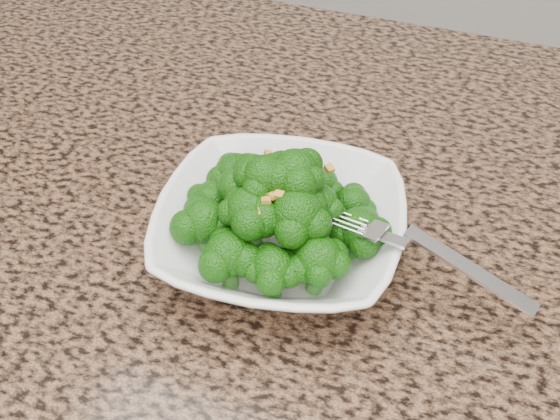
% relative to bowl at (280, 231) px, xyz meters
% --- Properties ---
extents(granite_counter, '(1.64, 1.04, 0.03)m').
position_rel_bowl_xyz_m(granite_counter, '(-0.06, -0.06, -0.04)').
color(granite_counter, brown).
rests_on(granite_counter, cabinet).
extents(bowl, '(0.24, 0.24, 0.05)m').
position_rel_bowl_xyz_m(bowl, '(0.00, 0.00, 0.00)').
color(bowl, white).
rests_on(bowl, granite_counter).
extents(broccoli_pile, '(0.18, 0.18, 0.07)m').
position_rel_bowl_xyz_m(broccoli_pile, '(-0.00, 0.00, 0.06)').
color(broccoli_pile, '#16570A').
rests_on(broccoli_pile, bowl).
extents(garlic_topping, '(0.11, 0.11, 0.01)m').
position_rel_bowl_xyz_m(garlic_topping, '(0.00, 0.00, 0.10)').
color(garlic_topping, gold).
rests_on(garlic_topping, broccoli_pile).
extents(fork, '(0.19, 0.08, 0.01)m').
position_rel_bowl_xyz_m(fork, '(0.10, -0.01, 0.03)').
color(fork, silver).
rests_on(fork, bowl).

